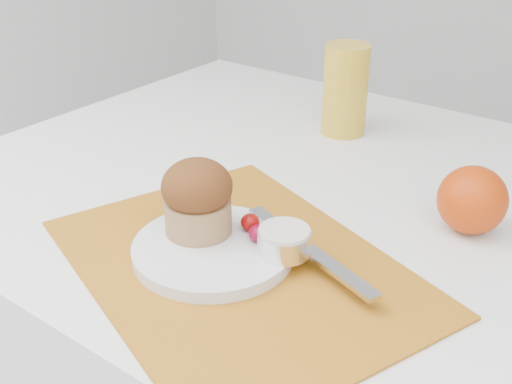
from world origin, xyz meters
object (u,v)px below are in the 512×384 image
Objects in this scene: juice_glass at (345,90)px; muffin at (197,197)px; orange at (472,200)px; plate at (213,249)px.

juice_glass reaches higher than muffin.
orange is 0.33m from juice_glass.
plate is at bearing -131.77° from orange.
plate is at bearing -21.65° from muffin.
plate is 0.06m from muffin.
plate is 1.26× the size of juice_glass.
plate is 0.42m from juice_glass.
muffin is at bearing -137.44° from orange.
orange is 0.93× the size of muffin.
muffin is (-0.03, 0.01, 0.05)m from plate.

